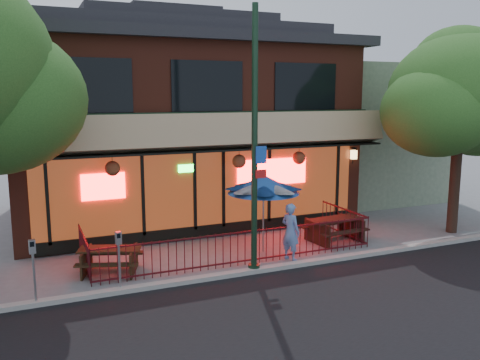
{
  "coord_description": "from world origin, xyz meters",
  "views": [
    {
      "loc": [
        -5.53,
        -12.35,
        4.78
      ],
      "look_at": [
        0.62,
        2.0,
        2.1
      ],
      "focal_mm": 38.0,
      "sensor_mm": 36.0,
      "label": 1
    }
  ],
  "objects_px": {
    "street_tree_right": "(461,88)",
    "picnic_table_left": "(110,257)",
    "street_light": "(255,156)",
    "patio_umbrella": "(264,184)",
    "picnic_table_right": "(334,226)",
    "pedestrian": "(291,232)",
    "parking_meter_far": "(33,261)",
    "parking_meter_near": "(119,251)"
  },
  "relations": [
    {
      "from": "patio_umbrella",
      "to": "picnic_table_left",
      "type": "bearing_deg",
      "value": -179.07
    },
    {
      "from": "street_tree_right",
      "to": "picnic_table_left",
      "type": "distance_m",
      "value": 12.49
    },
    {
      "from": "picnic_table_left",
      "to": "parking_meter_near",
      "type": "bearing_deg",
      "value": -89.49
    },
    {
      "from": "street_light",
      "to": "picnic_table_left",
      "type": "height_order",
      "value": "street_light"
    },
    {
      "from": "street_tree_right",
      "to": "parking_meter_far",
      "type": "height_order",
      "value": "street_tree_right"
    },
    {
      "from": "picnic_table_left",
      "to": "pedestrian",
      "type": "distance_m",
      "value": 5.09
    },
    {
      "from": "street_tree_right",
      "to": "picnic_table_right",
      "type": "xyz_separation_m",
      "value": [
        -4.44,
        0.57,
        -4.45
      ]
    },
    {
      "from": "pedestrian",
      "to": "parking_meter_far",
      "type": "bearing_deg",
      "value": 71.89
    },
    {
      "from": "street_light",
      "to": "street_tree_right",
      "type": "xyz_separation_m",
      "value": [
        8.04,
        0.99,
        1.81
      ]
    },
    {
      "from": "picnic_table_left",
      "to": "picnic_table_right",
      "type": "distance_m",
      "value": 7.2
    },
    {
      "from": "parking_meter_near",
      "to": "street_light",
      "type": "bearing_deg",
      "value": -0.04
    },
    {
      "from": "patio_umbrella",
      "to": "parking_meter_near",
      "type": "xyz_separation_m",
      "value": [
        -4.58,
        -1.49,
        -1.07
      ]
    },
    {
      "from": "street_tree_right",
      "to": "picnic_table_left",
      "type": "height_order",
      "value": "street_tree_right"
    },
    {
      "from": "street_light",
      "to": "pedestrian",
      "type": "xyz_separation_m",
      "value": [
        1.39,
        0.5,
        -2.31
      ]
    },
    {
      "from": "street_tree_right",
      "to": "pedestrian",
      "type": "height_order",
      "value": "street_tree_right"
    },
    {
      "from": "pedestrian",
      "to": "patio_umbrella",
      "type": "bearing_deg",
      "value": -1.22
    },
    {
      "from": "street_tree_right",
      "to": "parking_meter_near",
      "type": "xyz_separation_m",
      "value": [
        -11.63,
        -0.99,
        -3.94
      ]
    },
    {
      "from": "street_light",
      "to": "parking_meter_far",
      "type": "bearing_deg",
      "value": -179.19
    },
    {
      "from": "picnic_table_left",
      "to": "pedestrian",
      "type": "height_order",
      "value": "pedestrian"
    },
    {
      "from": "street_tree_right",
      "to": "patio_umbrella",
      "type": "height_order",
      "value": "street_tree_right"
    },
    {
      "from": "picnic_table_left",
      "to": "parking_meter_far",
      "type": "bearing_deg",
      "value": -141.78
    },
    {
      "from": "street_tree_right",
      "to": "patio_umbrella",
      "type": "distance_m",
      "value": 7.63
    },
    {
      "from": "patio_umbrella",
      "to": "parking_meter_near",
      "type": "bearing_deg",
      "value": -161.93
    },
    {
      "from": "street_light",
      "to": "parking_meter_near",
      "type": "bearing_deg",
      "value": 179.96
    },
    {
      "from": "picnic_table_right",
      "to": "pedestrian",
      "type": "relative_size",
      "value": 1.14
    },
    {
      "from": "picnic_table_right",
      "to": "parking_meter_far",
      "type": "xyz_separation_m",
      "value": [
        -9.1,
        -1.64,
        0.55
      ]
    },
    {
      "from": "picnic_table_right",
      "to": "picnic_table_left",
      "type": "bearing_deg",
      "value": -178.92
    },
    {
      "from": "picnic_table_right",
      "to": "pedestrian",
      "type": "bearing_deg",
      "value": -154.49
    },
    {
      "from": "parking_meter_near",
      "to": "parking_meter_far",
      "type": "xyz_separation_m",
      "value": [
        -1.92,
        -0.08,
        0.03
      ]
    },
    {
      "from": "picnic_table_left",
      "to": "parking_meter_near",
      "type": "xyz_separation_m",
      "value": [
        0.01,
        -1.42,
        0.56
      ]
    },
    {
      "from": "picnic_table_right",
      "to": "parking_meter_far",
      "type": "relative_size",
      "value": 1.23
    },
    {
      "from": "street_tree_right",
      "to": "picnic_table_right",
      "type": "relative_size",
      "value": 3.66
    },
    {
      "from": "picnic_table_right",
      "to": "parking_meter_near",
      "type": "height_order",
      "value": "parking_meter_near"
    },
    {
      "from": "picnic_table_right",
      "to": "pedestrian",
      "type": "height_order",
      "value": "pedestrian"
    },
    {
      "from": "street_light",
      "to": "parking_meter_far",
      "type": "xyz_separation_m",
      "value": [
        -5.51,
        -0.08,
        -2.1
      ]
    },
    {
      "from": "street_light",
      "to": "patio_umbrella",
      "type": "xyz_separation_m",
      "value": [
        0.99,
        1.5,
        -1.05
      ]
    },
    {
      "from": "street_light",
      "to": "patio_umbrella",
      "type": "distance_m",
      "value": 2.08
    },
    {
      "from": "parking_meter_near",
      "to": "pedestrian",
      "type": "bearing_deg",
      "value": 5.74
    },
    {
      "from": "picnic_table_left",
      "to": "picnic_table_right",
      "type": "relative_size",
      "value": 1.02
    },
    {
      "from": "street_light",
      "to": "patio_umbrella",
      "type": "relative_size",
      "value": 2.85
    },
    {
      "from": "parking_meter_near",
      "to": "picnic_table_right",
      "type": "bearing_deg",
      "value": 12.21
    },
    {
      "from": "street_tree_right",
      "to": "parking_meter_near",
      "type": "bearing_deg",
      "value": -175.15
    }
  ]
}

